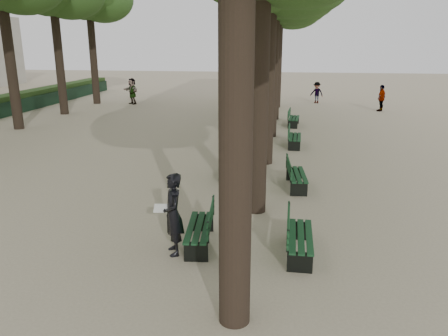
# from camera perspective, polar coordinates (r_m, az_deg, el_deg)

# --- Properties ---
(ground) EXTENTS (120.00, 120.00, 0.00)m
(ground) POSITION_cam_1_polar(r_m,az_deg,el_deg) (9.73, -6.16, -11.61)
(ground) COLOR tan
(ground) RESTS_ON ground
(bench_left_0) EXTENTS (0.74, 1.85, 0.92)m
(bench_left_0) POSITION_cam_1_polar(r_m,az_deg,el_deg) (10.13, -3.22, -8.64)
(bench_left_0) COLOR black
(bench_left_0) RESTS_ON ground
(bench_left_1) EXTENTS (0.80, 1.86, 0.92)m
(bench_left_1) POSITION_cam_1_polar(r_m,az_deg,el_deg) (14.82, 0.63, -0.47)
(bench_left_1) COLOR black
(bench_left_1) RESTS_ON ground
(bench_left_2) EXTENTS (0.67, 1.83, 0.92)m
(bench_left_2) POSITION_cam_1_polar(r_m,az_deg,el_deg) (19.18, 2.43, 3.39)
(bench_left_2) COLOR black
(bench_left_2) RESTS_ON ground
(bench_left_3) EXTENTS (0.72, 1.84, 0.92)m
(bench_left_3) POSITION_cam_1_polar(r_m,az_deg,el_deg) (23.91, 3.63, 5.94)
(bench_left_3) COLOR black
(bench_left_3) RESTS_ON ground
(bench_right_0) EXTENTS (0.59, 1.81, 0.92)m
(bench_right_0) POSITION_cam_1_polar(r_m,az_deg,el_deg) (9.84, 9.86, -9.67)
(bench_right_0) COLOR black
(bench_right_0) RESTS_ON ground
(bench_right_1) EXTENTS (0.72, 1.84, 0.92)m
(bench_right_1) POSITION_cam_1_polar(r_m,az_deg,el_deg) (14.14, 9.45, -1.52)
(bench_right_1) COLOR black
(bench_right_1) RESTS_ON ground
(bench_right_2) EXTENTS (0.62, 1.82, 0.92)m
(bench_right_2) POSITION_cam_1_polar(r_m,az_deg,el_deg) (19.70, 9.21, 3.54)
(bench_right_2) COLOR black
(bench_right_2) RESTS_ON ground
(bench_right_3) EXTENTS (0.69, 1.84, 0.92)m
(bench_right_3) POSITION_cam_1_polar(r_m,az_deg,el_deg) (24.60, 9.08, 6.06)
(bench_right_3) COLOR black
(bench_right_3) RESTS_ON ground
(man_with_map) EXTENTS (0.76, 0.82, 1.84)m
(man_with_map) POSITION_cam_1_polar(r_m,az_deg,el_deg) (9.57, -6.66, -6.04)
(man_with_map) COLOR black
(man_with_map) RESTS_ON ground
(pedestrian_b) EXTENTS (1.05, 0.76, 1.58)m
(pedestrian_b) POSITION_cam_1_polar(r_m,az_deg,el_deg) (34.21, 12.02, 9.61)
(pedestrian_b) COLOR #262628
(pedestrian_b) RESTS_ON ground
(pedestrian_c) EXTENTS (0.86, 1.05, 1.75)m
(pedestrian_c) POSITION_cam_1_polar(r_m,az_deg,el_deg) (31.30, 19.87, 8.58)
(pedestrian_c) COLOR #262628
(pedestrian_c) RESTS_ON ground
(pedestrian_d) EXTENTS (0.43, 0.90, 1.78)m
(pedestrian_d) POSITION_cam_1_polar(r_m,az_deg,el_deg) (35.56, 2.74, 10.34)
(pedestrian_d) COLOR #262628
(pedestrian_d) RESTS_ON ground
(pedestrian_e) EXTENTS (1.59, 1.45, 1.91)m
(pedestrian_e) POSITION_cam_1_polar(r_m,az_deg,el_deg) (33.69, -11.91, 9.80)
(pedestrian_e) COLOR #262628
(pedestrian_e) RESTS_ON ground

